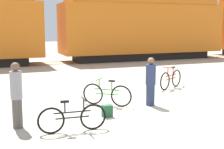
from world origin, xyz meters
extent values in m
plane|color=#B2A893|center=(0.00, 0.00, 0.00)|extent=(80.00, 80.00, 0.00)
cube|color=black|center=(6.79, 12.95, 0.28)|extent=(10.29, 2.18, 0.55)
cube|color=orange|center=(6.79, 12.95, 2.29)|extent=(12.26, 2.91, 3.47)
cylinder|color=orange|center=(6.79, 12.95, 4.02)|extent=(11.27, 2.77, 2.77)
cube|color=#4C4238|center=(0.00, 12.24, 0.01)|extent=(65.02, 0.07, 0.01)
cube|color=#4C4238|center=(0.00, 13.67, 0.01)|extent=(65.02, 0.07, 0.01)
torus|color=black|center=(-0.81, 1.42, 0.35)|extent=(0.56, 0.49, 0.70)
torus|color=black|center=(-0.08, 0.79, 0.35)|extent=(0.56, 0.49, 0.70)
cylinder|color=#338C38|center=(-0.44, 1.11, 0.53)|extent=(0.67, 0.58, 0.04)
cylinder|color=#338C38|center=(-0.44, 1.11, 0.38)|extent=(0.61, 0.53, 0.04)
cylinder|color=#338C38|center=(-0.31, 1.00, 0.67)|extent=(0.04, 0.04, 0.29)
cube|color=black|center=(-0.31, 1.00, 0.82)|extent=(0.20, 0.19, 0.05)
cylinder|color=#338C38|center=(-0.64, 1.28, 0.69)|extent=(0.04, 0.04, 0.32)
cylinder|color=#338C38|center=(-0.64, 1.28, 0.85)|extent=(0.32, 0.37, 0.03)
torus|color=black|center=(2.54, 2.51, 0.36)|extent=(0.65, 0.40, 0.72)
torus|color=black|center=(3.37, 2.98, 0.36)|extent=(0.65, 0.40, 0.72)
cylinder|color=#A31E23|center=(2.96, 2.74, 0.55)|extent=(0.75, 0.45, 0.04)
cylinder|color=#A31E23|center=(2.96, 2.74, 0.40)|extent=(0.68, 0.41, 0.04)
cylinder|color=#A31E23|center=(3.10, 2.83, 0.70)|extent=(0.04, 0.04, 0.30)
cube|color=black|center=(3.10, 2.83, 0.85)|extent=(0.21, 0.17, 0.05)
cylinder|color=#A31E23|center=(2.73, 2.61, 0.72)|extent=(0.04, 0.04, 0.34)
cylinder|color=#A31E23|center=(2.73, 2.61, 0.88)|extent=(0.26, 0.42, 0.03)
torus|color=black|center=(-1.57, -0.96, 0.33)|extent=(0.66, 0.09, 0.66)
torus|color=black|center=(-2.60, -0.90, 0.33)|extent=(0.66, 0.09, 0.66)
cylinder|color=black|center=(-2.09, -0.93, 0.50)|extent=(0.91, 0.09, 0.04)
cylinder|color=black|center=(-2.09, -0.93, 0.36)|extent=(0.82, 0.08, 0.04)
cylinder|color=black|center=(-2.27, -0.92, 0.63)|extent=(0.04, 0.04, 0.27)
cube|color=black|center=(-2.27, -0.92, 0.77)|extent=(0.20, 0.09, 0.05)
cylinder|color=black|center=(-1.80, -0.95, 0.65)|extent=(0.04, 0.04, 0.30)
cylinder|color=black|center=(-1.80, -0.95, 0.80)|extent=(0.06, 0.46, 0.03)
cylinder|color=#514C47|center=(-3.31, -0.13, 0.37)|extent=(0.25, 0.25, 0.75)
cylinder|color=gray|center=(-3.31, -0.13, 1.10)|extent=(0.29, 0.29, 0.70)
sphere|color=brown|center=(-3.31, -0.13, 1.56)|extent=(0.22, 0.22, 0.22)
cylinder|color=#283351|center=(0.88, 0.63, 0.34)|extent=(0.27, 0.27, 0.68)
cylinder|color=navy|center=(0.88, 0.63, 1.01)|extent=(0.32, 0.32, 0.65)
sphere|color=brown|center=(0.88, 0.63, 1.45)|extent=(0.22, 0.22, 0.22)
cube|color=#235633|center=(-0.87, -0.06, 0.17)|extent=(0.28, 0.20, 0.34)
camera|label=1|loc=(-3.84, -8.07, 2.59)|focal=50.00mm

